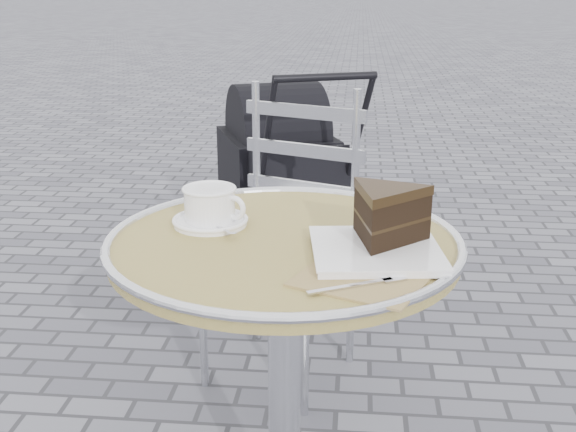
# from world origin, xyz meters

# --- Properties ---
(cafe_table) EXTENTS (0.72, 0.72, 0.74)m
(cafe_table) POSITION_xyz_m (0.00, 0.00, 0.57)
(cafe_table) COLOR silver
(cafe_table) RESTS_ON ground
(cappuccino_set) EXTENTS (0.16, 0.17, 0.08)m
(cappuccino_set) POSITION_xyz_m (-0.16, 0.08, 0.77)
(cappuccino_set) COLOR white
(cappuccino_set) RESTS_ON cafe_table
(cake_plate_set) EXTENTS (0.29, 0.38, 0.13)m
(cake_plate_set) POSITION_xyz_m (0.19, -0.05, 0.79)
(cake_plate_set) COLOR #987B53
(cake_plate_set) RESTS_ON cafe_table
(bistro_chair) EXTENTS (0.53, 0.53, 0.91)m
(bistro_chair) POSITION_xyz_m (-0.05, 0.80, 0.57)
(bistro_chair) COLOR silver
(bistro_chair) RESTS_ON ground
(baby_stroller) EXTENTS (0.69, 0.96, 0.92)m
(baby_stroller) POSITION_xyz_m (-0.17, 1.63, 0.41)
(baby_stroller) COLOR black
(baby_stroller) RESTS_ON ground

